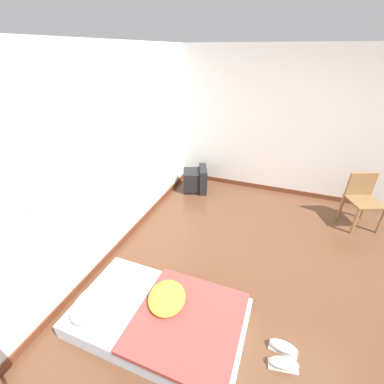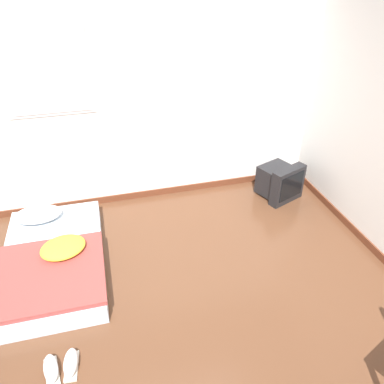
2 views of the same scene
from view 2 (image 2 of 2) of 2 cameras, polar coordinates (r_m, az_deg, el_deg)
ground_plane at (r=3.31m, az=-4.45°, el=-25.09°), size 20.00×20.00×0.00m
wall_back at (r=4.55m, az=-11.71°, el=12.76°), size 7.44×0.08×2.60m
mattress_bed at (r=4.20m, az=-20.45°, el=-9.39°), size 1.03×1.74×0.33m
crt_tv at (r=5.10m, az=13.20°, el=1.57°), size 0.59×0.59×0.48m
sneaker_pair at (r=3.41m, az=-19.34°, el=-23.76°), size 0.29×0.28×0.10m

